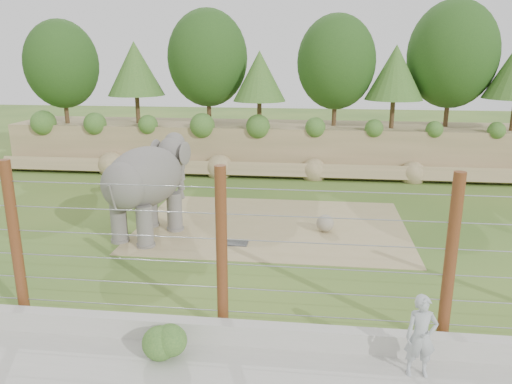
# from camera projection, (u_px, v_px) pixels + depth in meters

# --- Properties ---
(ground) EXTENTS (90.00, 90.00, 0.00)m
(ground) POSITION_uv_depth(u_px,v_px,m) (249.00, 256.00, 16.15)
(ground) COLOR #345921
(ground) RESTS_ON ground
(back_embankment) EXTENTS (30.00, 5.52, 8.77)m
(back_embankment) POSITION_uv_depth(u_px,v_px,m) (290.00, 98.00, 27.13)
(back_embankment) COLOR olive
(back_embankment) RESTS_ON ground
(dirt_patch) EXTENTS (10.00, 7.00, 0.02)m
(dirt_patch) POSITION_uv_depth(u_px,v_px,m) (272.00, 226.00, 18.96)
(dirt_patch) COLOR tan
(dirt_patch) RESTS_ON ground
(drain_grate) EXTENTS (1.00, 0.60, 0.03)m
(drain_grate) POSITION_uv_depth(u_px,v_px,m) (233.00, 243.00, 17.19)
(drain_grate) COLOR #262628
(drain_grate) RESTS_ON dirt_patch
(elephant) EXTENTS (2.98, 4.52, 3.38)m
(elephant) POSITION_uv_depth(u_px,v_px,m) (146.00, 191.00, 17.49)
(elephant) COLOR slate
(elephant) RESTS_ON ground
(stone_ball) EXTENTS (0.64, 0.64, 0.64)m
(stone_ball) POSITION_uv_depth(u_px,v_px,m) (325.00, 223.00, 18.22)
(stone_ball) COLOR gray
(stone_ball) RESTS_ON dirt_patch
(retaining_wall) EXTENTS (26.00, 0.35, 0.50)m
(retaining_wall) POSITION_uv_depth(u_px,v_px,m) (219.00, 332.00, 11.30)
(retaining_wall) COLOR #B0AEA3
(retaining_wall) RESTS_ON ground
(barrier_fence) EXTENTS (20.26, 0.26, 4.00)m
(barrier_fence) POSITION_uv_depth(u_px,v_px,m) (222.00, 251.00, 11.31)
(barrier_fence) COLOR #4F2D11
(barrier_fence) RESTS_ON ground
(walkway_shrub) EXTENTS (0.77, 0.77, 0.77)m
(walkway_shrub) POSITION_uv_depth(u_px,v_px,m) (166.00, 343.00, 10.61)
(walkway_shrub) COLOR #336025
(walkway_shrub) RESTS_ON walkway
(zookeeper) EXTENTS (0.67, 0.46, 1.75)m
(zookeeper) POSITION_uv_depth(u_px,v_px,m) (421.00, 336.00, 9.96)
(zookeeper) COLOR #B8BCC3
(zookeeper) RESTS_ON walkway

